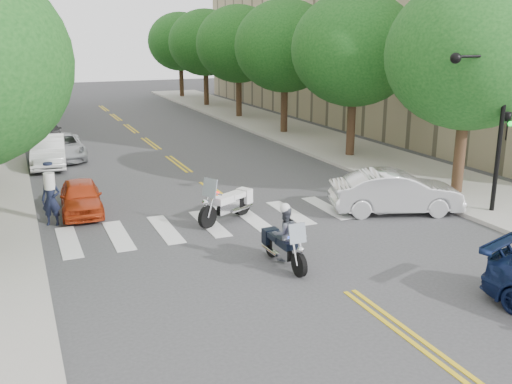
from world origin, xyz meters
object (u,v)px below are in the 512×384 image
motorcycle_parked (229,204)px  convertible (396,192)px  officer_standing (51,200)px  motorcycle_police (284,237)px

motorcycle_parked → convertible: motorcycle_parked is taller
officer_standing → convertible: 12.09m
motorcycle_police → officer_standing: 8.48m
motorcycle_parked → convertible: bearing=-134.7°
motorcycle_police → motorcycle_parked: 4.42m
motorcycle_parked → officer_standing: size_ratio=1.37×
convertible → motorcycle_police: bearing=135.3°
motorcycle_police → convertible: (5.87, 2.82, -0.04)m
motorcycle_police → officer_standing: bearing=-49.9°
officer_standing → motorcycle_police: bearing=-26.4°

